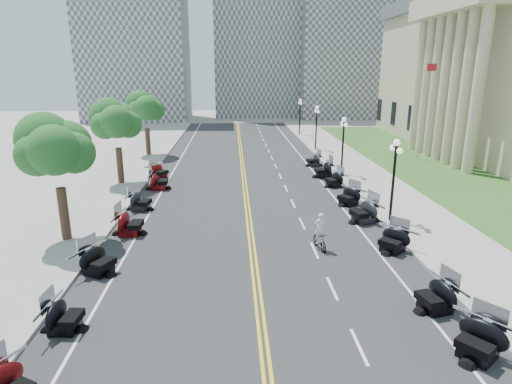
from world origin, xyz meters
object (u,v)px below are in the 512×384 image
object	(u,v)px
motorcycle_n_3	(480,338)
bicycle	(320,241)
flagpole	(422,111)
cyclist_rider	(321,217)

from	to	relation	value
motorcycle_n_3	bicycle	xyz separation A→B (m)	(-3.38, 8.83, -0.23)
flagpole	cyclist_rider	bearing A→B (deg)	-123.55
motorcycle_n_3	bicycle	size ratio (longest dim) A/B	1.27
bicycle	cyclist_rider	size ratio (longest dim) A/B	0.96
motorcycle_n_3	flagpole	bearing A→B (deg)	122.29
flagpole	motorcycle_n_3	distance (m)	32.98
flagpole	cyclist_rider	distance (m)	26.49
flagpole	cyclist_rider	world-z (taller)	flagpole
motorcycle_n_3	cyclist_rider	bearing A→B (deg)	163.16
cyclist_rider	motorcycle_n_3	bearing A→B (deg)	110.94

